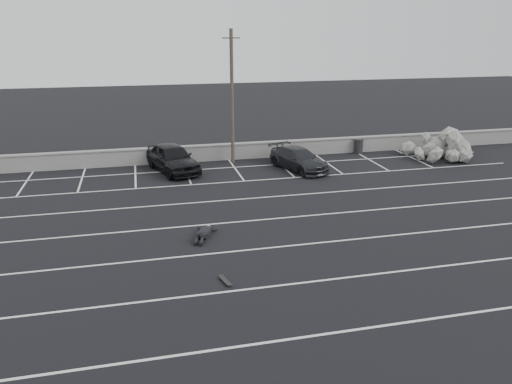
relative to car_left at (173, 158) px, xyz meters
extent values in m
plane|color=black|center=(2.76, -12.00, -0.83)|extent=(120.00, 120.00, 0.00)
cube|color=gray|center=(2.76, 2.00, -0.33)|extent=(50.00, 0.35, 1.00)
cube|color=gray|center=(2.76, 2.00, 0.19)|extent=(50.00, 0.45, 0.08)
cube|color=silver|center=(2.76, -18.00, -0.83)|extent=(36.00, 0.10, 0.01)
cube|color=silver|center=(2.76, -15.00, -0.83)|extent=(36.00, 0.10, 0.01)
cube|color=silver|center=(2.76, -12.00, -0.83)|extent=(36.00, 0.10, 0.01)
cube|color=silver|center=(2.76, -9.00, -0.83)|extent=(36.00, 0.10, 0.01)
cube|color=silver|center=(2.76, -6.00, -0.83)|extent=(36.00, 0.10, 0.01)
cube|color=silver|center=(2.76, -3.00, -0.83)|extent=(36.00, 0.10, 0.01)
cube|color=silver|center=(2.76, 0.00, -0.83)|extent=(36.00, 0.10, 0.01)
cube|color=silver|center=(-8.24, -0.50, -0.83)|extent=(0.10, 5.00, 0.01)
cube|color=silver|center=(-5.24, -0.50, -0.83)|extent=(0.10, 5.00, 0.01)
cube|color=silver|center=(-2.24, -0.50, -0.83)|extent=(0.10, 5.00, 0.01)
cube|color=silver|center=(0.76, -0.50, -0.83)|extent=(0.10, 5.00, 0.01)
cube|color=silver|center=(3.76, -0.50, -0.83)|extent=(0.10, 5.00, 0.01)
cube|color=silver|center=(6.76, -0.50, -0.83)|extent=(0.10, 5.00, 0.01)
cube|color=silver|center=(9.76, -0.50, -0.83)|extent=(0.10, 5.00, 0.01)
cube|color=silver|center=(12.76, -0.50, -0.83)|extent=(0.10, 5.00, 0.01)
cube|color=silver|center=(15.76, -0.50, -0.83)|extent=(0.10, 5.00, 0.01)
imported|color=black|center=(0.00, 0.00, 0.00)|extent=(3.39, 5.26, 1.67)
imported|color=black|center=(7.51, -1.37, -0.18)|extent=(3.19, 4.86, 1.31)
cylinder|color=#4C4238|center=(3.91, 1.20, 3.27)|extent=(0.22, 0.22, 8.22)
cube|color=#4C4238|center=(3.91, 1.20, 6.83)|extent=(1.10, 0.07, 0.07)
cylinder|color=black|center=(12.80, 1.60, -0.36)|extent=(0.76, 0.76, 0.94)
cylinder|color=black|center=(12.80, 1.60, 0.13)|extent=(0.84, 0.84, 0.05)
cube|color=black|center=(0.66, -14.37, -0.76)|extent=(0.34, 0.69, 0.02)
cube|color=black|center=(0.60, -14.16, -0.79)|extent=(0.14, 0.08, 0.03)
cube|color=black|center=(0.72, -14.59, -0.79)|extent=(0.14, 0.08, 0.03)
cylinder|color=black|center=(0.53, -14.18, -0.81)|extent=(0.04, 0.05, 0.05)
cylinder|color=black|center=(0.68, -14.13, -0.81)|extent=(0.04, 0.05, 0.05)
cylinder|color=black|center=(0.64, -14.61, -0.81)|extent=(0.04, 0.05, 0.05)
cylinder|color=black|center=(0.80, -14.57, -0.81)|extent=(0.04, 0.05, 0.05)
camera|label=1|loc=(-1.83, -29.39, 7.48)|focal=35.00mm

